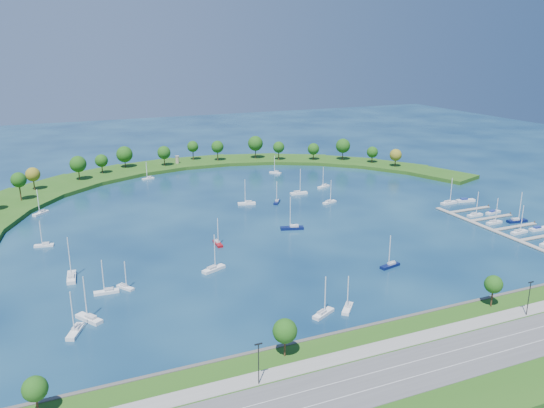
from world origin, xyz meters
name	(u,v)px	position (x,y,z in m)	size (l,w,h in m)	color
ground	(266,217)	(0.00, 0.00, 0.00)	(700.00, 700.00, 0.00)	#071E3E
south_shoreline	(461,355)	(0.03, -122.88, 1.00)	(420.00, 43.10, 11.60)	#245115
breakwater	(140,198)	(-46.33, 48.72, 0.99)	(286.74, 247.64, 2.00)	#245115
breakwater_trees	(187,158)	(-11.85, 88.90, 10.67)	(236.86, 97.75, 15.15)	#382314
harbor_tower	(177,160)	(-11.10, 115.88, 4.41)	(2.60, 2.60, 4.71)	gray
dock_system	(519,233)	(85.30, -61.00, 0.35)	(24.28, 82.00, 1.60)	gray
moored_boat_0	(247,203)	(-1.03, 21.33, 0.92)	(8.70, 4.26, 12.32)	white
moored_boat_1	(275,172)	(37.22, 74.49, 0.87)	(6.09, 6.82, 10.54)	white
moored_boat_2	(71,276)	(-83.89, -35.78, 0.97)	(3.58, 9.82, 14.13)	white
moored_boat_3	(107,291)	(-74.72, -51.19, 0.88)	(7.64, 2.48, 11.09)	white
moored_boat_4	(125,286)	(-68.92, -50.09, 0.84)	(4.99, 6.25, 9.31)	white
moored_boat_5	(299,193)	(29.60, 27.89, 0.94)	(9.06, 3.00, 13.13)	white
moored_boat_6	(218,243)	(-30.31, -24.50, 0.87)	(2.17, 7.35, 10.75)	maroon
moored_boat_7	(348,307)	(-12.20, -89.95, 0.87)	(6.45, 6.89, 10.85)	white
moored_boat_8	(390,265)	(17.42, -68.68, 0.90)	(8.20, 3.93, 11.62)	#0A1240
moored_boat_9	(292,227)	(3.40, -19.75, 0.97)	(9.93, 5.25, 14.05)	#0A1240
moored_boat_10	(44,244)	(-91.26, -0.37, 0.86)	(7.23, 3.30, 10.27)	white
moored_boat_11	(330,201)	(36.22, 7.67, 0.89)	(7.93, 4.57, 11.25)	white
moored_boat_12	(76,330)	(-85.39, -72.68, 0.92)	(5.62, 8.68, 12.43)	white
moored_boat_13	(277,201)	(13.23, 18.05, 0.87)	(5.88, 7.22, 10.81)	#0A1240
moored_boat_14	(324,186)	(47.84, 34.81, 0.89)	(7.93, 4.85, 11.29)	white
moored_boat_15	(41,212)	(-91.42, 43.61, 0.90)	(7.28, 7.11, 11.69)	white
moored_boat_16	(89,318)	(-81.38, -67.00, 0.94)	(6.95, 8.79, 13.06)	white
moored_boat_17	(148,178)	(-34.41, 90.01, 0.85)	(6.98, 3.40, 9.89)	white
moored_boat_18	(213,268)	(-39.24, -47.53, 0.93)	(8.87, 5.68, 12.68)	white
moored_boat_19	(323,312)	(-20.22, -90.03, 0.89)	(8.03, 5.57, 11.60)	white
docked_boat_4	(519,231)	(85.52, -60.54, 0.90)	(8.12, 2.93, 11.69)	white
docked_boat_5	(538,229)	(95.98, -60.74, 0.64)	(8.56, 2.53, 1.74)	white
docked_boat_6	(494,222)	(85.53, -47.17, 0.88)	(7.70, 2.55, 11.16)	white
docked_boat_7	(517,220)	(96.00, -49.51, 0.94)	(9.29, 3.84, 13.25)	#0A1240
docked_boat_8	(475,214)	(85.53, -35.86, 0.88)	(7.61, 2.29, 11.12)	white
docked_boat_9	(493,212)	(95.98, -36.02, 0.60)	(8.33, 3.56, 1.65)	white
docked_boat_10	(449,202)	(87.91, -16.10, 0.93)	(8.75, 2.99, 12.66)	white
docked_boat_11	(465,200)	(97.87, -16.20, 0.70)	(9.59, 4.09, 1.90)	white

